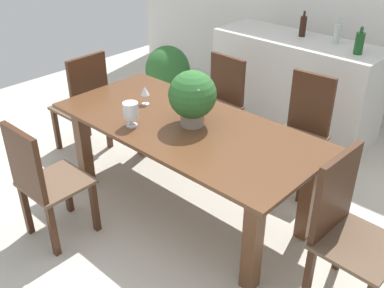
% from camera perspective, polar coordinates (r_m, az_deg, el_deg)
% --- Properties ---
extents(ground_plane, '(7.04, 7.04, 0.00)m').
position_cam_1_polar(ground_plane, '(3.71, -1.30, -8.22)').
color(ground_plane, beige).
extents(dining_table, '(2.09, 0.97, 0.76)m').
position_cam_1_polar(dining_table, '(3.40, -0.84, 0.51)').
color(dining_table, brown).
rests_on(dining_table, ground).
extents(chair_far_left, '(0.46, 0.47, 0.92)m').
position_cam_1_polar(chair_far_left, '(4.37, 3.48, 5.74)').
color(chair_far_left, '#422616').
rests_on(chair_far_left, ground).
extents(chair_head_end, '(0.44, 0.45, 1.01)m').
position_cam_1_polar(chair_head_end, '(4.36, -13.53, 5.41)').
color(chair_head_end, '#422616').
rests_on(chair_head_end, ground).
extents(chair_foot_end, '(0.47, 0.49, 1.00)m').
position_cam_1_polar(chair_foot_end, '(2.85, 19.04, -9.65)').
color(chair_foot_end, '#422616').
rests_on(chair_foot_end, ground).
extents(chair_far_right, '(0.44, 0.46, 0.98)m').
position_cam_1_polar(chair_far_right, '(3.90, 14.02, 2.12)').
color(chair_far_right, '#422616').
rests_on(chair_far_right, ground).
extents(chair_near_left, '(0.44, 0.44, 0.95)m').
position_cam_1_polar(chair_near_left, '(3.29, -18.58, -4.29)').
color(chair_near_left, '#422616').
rests_on(chair_near_left, ground).
extents(flower_centerpiece, '(0.35, 0.35, 0.42)m').
position_cam_1_polar(flower_centerpiece, '(3.22, 0.06, 6.12)').
color(flower_centerpiece, gray).
rests_on(flower_centerpiece, dining_table).
extents(crystal_vase_left, '(0.08, 0.08, 0.18)m').
position_cam_1_polar(crystal_vase_left, '(3.56, 1.65, 6.37)').
color(crystal_vase_left, silver).
rests_on(crystal_vase_left, dining_table).
extents(crystal_vase_center_near, '(0.11, 0.11, 0.19)m').
position_cam_1_polar(crystal_vase_center_near, '(3.28, -7.84, 4.13)').
color(crystal_vase_center_near, silver).
rests_on(crystal_vase_center_near, dining_table).
extents(wine_glass, '(0.07, 0.07, 0.15)m').
position_cam_1_polar(wine_glass, '(3.62, -6.04, 6.70)').
color(wine_glass, silver).
rests_on(wine_glass, dining_table).
extents(kitchen_counter, '(1.74, 0.61, 0.99)m').
position_cam_1_polar(kitchen_counter, '(4.86, 12.88, 7.37)').
color(kitchen_counter, silver).
rests_on(kitchen_counter, ground).
extents(wine_bottle_tall, '(0.07, 0.07, 0.25)m').
position_cam_1_polar(wine_bottle_tall, '(4.76, 13.98, 14.41)').
color(wine_bottle_tall, black).
rests_on(wine_bottle_tall, kitchen_counter).
extents(wine_bottle_clear, '(0.06, 0.06, 0.25)m').
position_cam_1_polar(wine_bottle_clear, '(4.60, 18.02, 13.27)').
color(wine_bottle_clear, '#B2BFB7').
rests_on(wine_bottle_clear, kitchen_counter).
extents(wine_bottle_green, '(0.08, 0.08, 0.25)m').
position_cam_1_polar(wine_bottle_green, '(4.35, 20.59, 11.97)').
color(wine_bottle_green, '#194C1E').
rests_on(wine_bottle_green, kitchen_counter).
extents(potted_plant_floor, '(0.55, 0.55, 0.67)m').
position_cam_1_polar(potted_plant_floor, '(5.53, -3.12, 9.26)').
color(potted_plant_floor, '#423D38').
rests_on(potted_plant_floor, ground).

